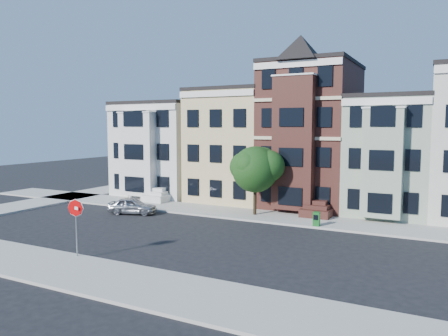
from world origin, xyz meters
The scene contains 12 objects.
ground centered at (0.00, 0.00, 0.00)m, with size 120.00×120.00×0.00m, color black.
far_sidewalk centered at (0.00, 8.00, 0.07)m, with size 60.00×4.00×0.15m, color #9E9B93.
near_sidewalk centered at (0.00, -8.00, 0.07)m, with size 60.00×4.00×0.15m, color #9E9B93.
house_white centered at (-15.00, 14.50, 4.50)m, with size 8.00×9.00×9.00m, color silver.
house_yellow centered at (-7.00, 14.50, 5.00)m, with size 7.00×9.00×10.00m, color #CBB67E.
house_brown centered at (0.00, 14.50, 6.00)m, with size 7.00×9.00×12.00m, color #3B1A15.
house_green centered at (6.50, 14.50, 4.50)m, with size 6.00×9.00×9.00m, color gray.
street_tree centered at (-2.48, 7.93, 3.40)m, with size 5.59×5.59×6.50m, color #234F1C, non-canonical shape.
parked_car centered at (-11.43, 4.32, 0.65)m, with size 1.53×3.80×1.29m, color #A0A2A9.
newspaper_box centered at (2.80, 6.30, 0.63)m, with size 0.43×0.39×0.96m, color #176321.
fire_hydrant centered at (-13.27, 6.30, 0.51)m, with size 0.25×0.25×0.71m, color silver.
stop_sign centered at (-6.42, -6.30, 1.85)m, with size 0.93×0.13×3.40m, color #BA0406, non-canonical shape.
Camera 1 is at (10.66, -22.55, 6.91)m, focal length 35.00 mm.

